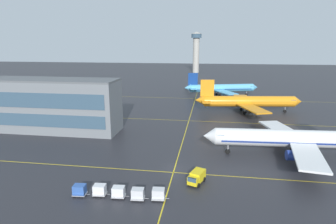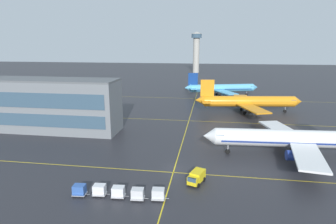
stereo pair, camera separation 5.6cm
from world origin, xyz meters
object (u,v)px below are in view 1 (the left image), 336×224
(service_truck_red_van, at_px, (197,177))
(baggage_cart_row_fourth, at_px, (138,194))
(baggage_cart_row_fifth, at_px, (158,194))
(baggage_cart_row_middle, at_px, (118,192))
(airliner_third_row, at_px, (221,88))
(airliner_front_gate, at_px, (291,139))
(baggage_cart_row_second, at_px, (100,190))
(control_tower, at_px, (196,49))
(baggage_cart_row_leftmost, at_px, (79,190))
(airliner_second_row, at_px, (248,102))

(service_truck_red_van, distance_m, baggage_cart_row_fourth, 11.18)
(baggage_cart_row_fifth, bearing_deg, baggage_cart_row_middle, -177.23)
(airliner_third_row, relative_size, service_truck_red_van, 7.71)
(airliner_front_gate, distance_m, baggage_cart_row_second, 41.23)
(baggage_cart_row_middle, height_order, baggage_cart_row_fourth, same)
(baggage_cart_row_second, distance_m, baggage_cart_row_fifth, 9.59)
(airliner_front_gate, height_order, baggage_cart_row_middle, airliner_front_gate)
(airliner_front_gate, distance_m, control_tower, 182.98)
(control_tower, bearing_deg, baggage_cart_row_fourth, -89.39)
(baggage_cart_row_leftmost, distance_m, baggage_cart_row_second, 3.24)
(airliner_second_row, bearing_deg, baggage_cart_row_leftmost, -118.21)
(service_truck_red_van, distance_m, baggage_cart_row_middle, 13.76)
(baggage_cart_row_leftmost, distance_m, baggage_cart_row_fifth, 12.81)
(baggage_cart_row_second, xyz_separation_m, baggage_cart_row_middle, (3.20, -0.14, 0.00))
(service_truck_red_van, bearing_deg, baggage_cart_row_second, -156.62)
(baggage_cart_row_fourth, bearing_deg, baggage_cart_row_second, 177.25)
(airliner_front_gate, relative_size, baggage_cart_row_fifth, 13.33)
(airliner_front_gate, bearing_deg, baggage_cart_row_leftmost, -149.17)
(airliner_front_gate, height_order, baggage_cart_row_fifth, airliner_front_gate)
(control_tower, bearing_deg, baggage_cart_row_middle, -90.30)
(airliner_front_gate, bearing_deg, airliner_third_row, 100.12)
(airliner_third_row, distance_m, baggage_cart_row_leftmost, 97.23)
(airliner_front_gate, xyz_separation_m, baggage_cart_row_leftmost, (-37.88, -22.60, -2.96))
(airliner_third_row, bearing_deg, control_tower, 99.27)
(airliner_second_row, xyz_separation_m, baggage_cart_row_leftmost, (-33.41, -62.29, -2.99))
(baggage_cart_row_leftmost, bearing_deg, airliner_third_row, 75.00)
(baggage_cart_row_middle, bearing_deg, control_tower, 89.70)
(service_truck_red_van, height_order, baggage_cart_row_fifth, service_truck_red_van)
(airliner_third_row, distance_m, baggage_cart_row_second, 95.97)
(airliner_third_row, bearing_deg, airliner_front_gate, -79.88)
(baggage_cart_row_leftmost, relative_size, control_tower, 0.08)
(baggage_cart_row_middle, relative_size, control_tower, 0.08)
(baggage_cart_row_leftmost, height_order, control_tower, control_tower)
(baggage_cart_row_middle, distance_m, baggage_cart_row_fifth, 6.40)
(airliner_second_row, distance_m, airliner_third_row, 32.66)
(service_truck_red_van, height_order, baggage_cart_row_middle, service_truck_red_van)
(baggage_cart_row_fourth, bearing_deg, airliner_third_row, 80.57)
(airliner_third_row, bearing_deg, baggage_cart_row_fourth, -99.43)
(control_tower, bearing_deg, baggage_cart_row_second, -91.21)
(service_truck_red_van, height_order, baggage_cart_row_fourth, service_truck_red_van)
(baggage_cart_row_second, bearing_deg, baggage_cart_row_fifth, 1.00)
(service_truck_red_van, bearing_deg, airliner_front_gate, 38.57)
(airliner_second_row, xyz_separation_m, baggage_cart_row_middle, (-27.02, -61.93, -2.99))
(baggage_cart_row_fourth, height_order, control_tower, control_tower)
(airliner_third_row, xyz_separation_m, baggage_cart_row_second, (-21.95, -93.38, -2.72))
(airliner_front_gate, bearing_deg, baggage_cart_row_second, -147.49)
(baggage_cart_row_leftmost, bearing_deg, airliner_second_row, 61.79)
(airliner_front_gate, distance_m, airliner_third_row, 72.41)
(baggage_cart_row_second, xyz_separation_m, control_tower, (4.25, 201.86, 18.59))
(control_tower, bearing_deg, baggage_cart_row_fifth, -88.48)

